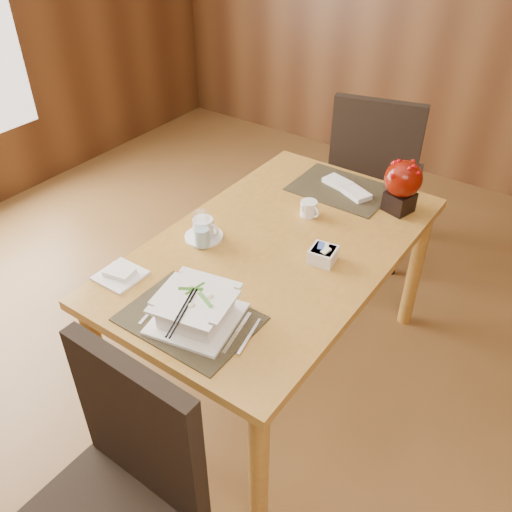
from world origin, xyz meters
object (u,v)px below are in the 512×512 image
Objects in this scene: berry_decor at (403,183)px; sugar_caddy at (323,255)px; near_chair at (115,498)px; coffee_cup at (203,230)px; bread_plate at (120,276)px; water_glass at (202,230)px; dining_table at (277,263)px; soup_setting at (196,309)px; far_chair at (375,171)px; creamer_jug at (309,209)px.

sugar_caddy is at bearing -99.70° from berry_decor.
coffee_cup is at bearing 116.16° from near_chair.
coffee_cup is 0.51m from sugar_caddy.
water_glass is at bearing 69.10° from bread_plate.
soup_setting is (0.03, -0.54, 0.15)m from dining_table.
berry_decor is (0.27, 1.07, 0.08)m from soup_setting.
dining_table is 9.32× the size of coffee_cup.
water_glass is (-0.24, -0.19, 0.18)m from dining_table.
water_glass is 1.03m from near_chair.
soup_setting is 1.65m from far_chair.
near_chair is 0.97× the size of far_chair.
dining_table is at bearing -68.40° from creamer_jug.
soup_setting is 0.62m from near_chair.
water_glass is 0.90m from berry_decor.
far_chair is at bearing 79.86° from coffee_cup.
soup_setting is 2.04× the size of bread_plate.
dining_table is 4.59× the size of soup_setting.
near_chair is (0.42, -0.91, -0.25)m from water_glass.
creamer_jug is 0.42m from berry_decor.
sugar_caddy reaches higher than bread_plate.
bread_plate is (-0.58, -0.53, -0.02)m from sugar_caddy.
coffee_cup is 0.15× the size of far_chair.
far_chair is (0.22, 1.23, -0.19)m from coffee_cup.
far_chair is at bearing 81.25° from soup_setting.
berry_decor is (0.54, 0.72, 0.06)m from water_glass.
soup_setting is 3.39× the size of creamer_jug.
soup_setting reaches higher than dining_table.
bread_plate is 1.65m from far_chair.
bread_plate is 0.81m from near_chair.
coffee_cup is 0.07m from water_glass.
water_glass is 0.51m from creamer_jug.
bread_plate is at bearing 165.63° from soup_setting.
coffee_cup is 1.67× the size of creamer_jug.
berry_decor is at bearing 60.66° from dining_table.
near_chair is at bearing -91.80° from sugar_caddy.
dining_table is 0.56m from soup_setting.
soup_setting is 0.81m from creamer_jug.
near_chair reaches higher than coffee_cup.
dining_table is 0.29m from creamer_jug.
creamer_jug is at bearing 79.14° from far_chair.
near_chair is (0.18, -1.36, -0.21)m from creamer_jug.
dining_table is 6.17× the size of berry_decor.
near_chair is at bearing -46.42° from bread_plate.
soup_setting is 1.35× the size of berry_decor.
near_chair reaches higher than berry_decor.
dining_table is 0.35m from water_glass.
soup_setting reaches higher than creamer_jug.
coffee_cup reaches higher than creamer_jug.
creamer_jug is at bearing 65.39° from bread_plate.
soup_setting is at bearing -87.26° from dining_table.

